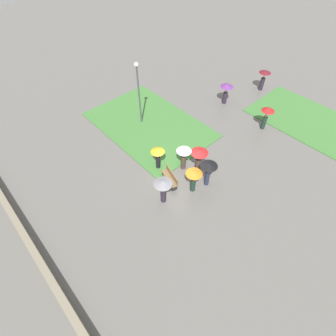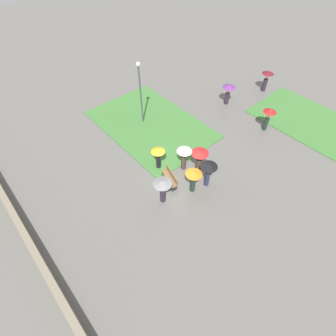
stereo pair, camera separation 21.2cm
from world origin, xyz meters
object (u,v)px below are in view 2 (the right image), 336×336
at_px(crowd_person_yellow, 158,154).
at_px(lone_walker_far_path, 228,90).
at_px(crowd_person_grey, 163,186).
at_px(crowd_person_red, 199,157).
at_px(crowd_person_white, 184,155).
at_px(lone_walker_near_lawn, 269,115).
at_px(lamp_post, 140,87).
at_px(crowd_person_black, 209,169).
at_px(lone_walker_mid_plaza, 267,78).
at_px(crowd_person_orange, 194,177).
at_px(park_bench, 170,177).

distance_m(crowd_person_yellow, lone_walker_far_path, 9.65).
xyz_separation_m(crowd_person_grey, crowd_person_red, (-0.37, 3.46, -0.17)).
xyz_separation_m(crowd_person_white, lone_walker_far_path, (-3.12, 8.19, 0.06)).
bearing_deg(lone_walker_near_lawn, crowd_person_red, -96.47).
height_order(lamp_post, crowd_person_white, lamp_post).
xyz_separation_m(crowd_person_black, lone_walker_near_lawn, (-0.81, 7.57, -0.08)).
height_order(lamp_post, lone_walker_mid_plaza, lamp_post).
xyz_separation_m(crowd_person_orange, crowd_person_red, (-0.99, 1.53, -0.05)).
xyz_separation_m(crowd_person_orange, crowd_person_yellow, (-2.92, -0.35, 0.04)).
bearing_deg(crowd_person_grey, lone_walker_near_lawn, 164.34).
distance_m(lamp_post, crowd_person_orange, 8.12).
xyz_separation_m(lamp_post, crowd_person_red, (6.66, -0.41, -1.97)).
relative_size(crowd_person_black, lone_walker_far_path, 1.07).
bearing_deg(crowd_person_black, crowd_person_yellow, -79.46).
bearing_deg(crowd_person_orange, crowd_person_red, 40.72).
bearing_deg(crowd_person_orange, lamp_post, 83.59).
bearing_deg(crowd_person_grey, crowd_person_yellow, -139.65).
distance_m(crowd_person_black, lone_walker_far_path, 9.59).
relative_size(crowd_person_black, crowd_person_yellow, 1.09).
distance_m(park_bench, lone_walker_far_path, 10.33).
height_order(crowd_person_yellow, lone_walker_far_path, lone_walker_far_path).
bearing_deg(crowd_person_black, lone_walker_near_lawn, 173.54).
bearing_deg(lamp_post, crowd_person_white, -10.01).
bearing_deg(crowd_person_red, crowd_person_black, -158.80).
relative_size(park_bench, crowd_person_grey, 0.89).
xyz_separation_m(crowd_person_red, lone_walker_far_path, (-3.89, 7.56, 0.09)).
height_order(crowd_person_black, crowd_person_orange, crowd_person_black).
bearing_deg(park_bench, crowd_person_orange, 40.13).
relative_size(crowd_person_grey, lone_walker_mid_plaza, 0.99).
height_order(crowd_person_black, crowd_person_yellow, crowd_person_black).
relative_size(lamp_post, crowd_person_grey, 2.70).
bearing_deg(crowd_person_orange, crowd_person_black, -7.28).
bearing_deg(crowd_person_white, lone_walker_mid_plaza, 162.43).
distance_m(lamp_post, crowd_person_yellow, 5.58).
height_order(crowd_person_grey, crowd_person_white, crowd_person_grey).
distance_m(lamp_post, crowd_person_grey, 8.23).
bearing_deg(lone_walker_far_path, crowd_person_red, 88.81).
bearing_deg(lamp_post, lone_walker_mid_plaza, 72.12).
relative_size(park_bench, crowd_person_black, 0.85).
relative_size(crowd_person_orange, lone_walker_far_path, 0.96).
distance_m(park_bench, crowd_person_yellow, 1.75).
xyz_separation_m(crowd_person_grey, crowd_person_white, (-1.14, 2.83, -0.14)).
height_order(crowd_person_orange, lone_walker_far_path, lone_walker_far_path).
xyz_separation_m(crowd_person_orange, lone_walker_far_path, (-4.88, 9.09, 0.04)).
bearing_deg(crowd_person_white, crowd_person_grey, -5.67).
height_order(crowd_person_grey, crowd_person_red, crowd_person_grey).
relative_size(crowd_person_yellow, lone_walker_mid_plaza, 0.95).
distance_m(crowd_person_grey, crowd_person_orange, 2.03).
xyz_separation_m(crowd_person_grey, lone_walker_near_lawn, (0.08, 10.51, 0.00)).
xyz_separation_m(crowd_person_black, lone_walker_mid_plaza, (-4.25, 12.33, -0.22)).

